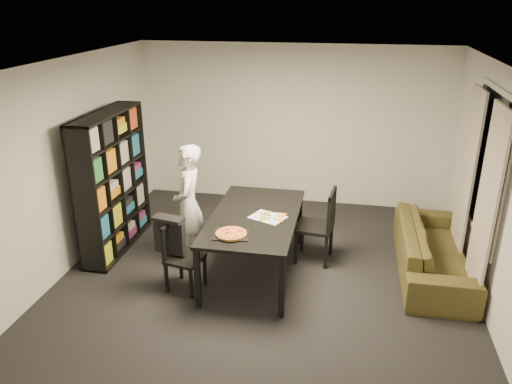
% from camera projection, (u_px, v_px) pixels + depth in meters
% --- Properties ---
extents(room, '(5.01, 5.51, 2.61)m').
position_uv_depth(room, '(263.00, 185.00, 5.61)').
color(room, black).
rests_on(room, ground).
extents(window_pane, '(0.02, 1.40, 1.60)m').
position_uv_depth(window_pane, '(488.00, 164.00, 5.65)').
color(window_pane, black).
rests_on(window_pane, room).
extents(window_frame, '(0.03, 1.52, 1.72)m').
position_uv_depth(window_frame, '(488.00, 164.00, 5.65)').
color(window_frame, white).
rests_on(window_frame, room).
extents(curtain_left, '(0.03, 0.70, 2.25)m').
position_uv_depth(curtain_left, '(486.00, 210.00, 5.32)').
color(curtain_left, '#BBAFA0').
rests_on(curtain_left, room).
extents(curtain_right, '(0.03, 0.70, 2.25)m').
position_uv_depth(curtain_right, '(466.00, 177.00, 6.27)').
color(curtain_right, '#BBAFA0').
rests_on(curtain_right, room).
extents(bookshelf, '(0.35, 1.50, 1.90)m').
position_uv_depth(bookshelf, '(112.00, 183.00, 6.66)').
color(bookshelf, black).
rests_on(bookshelf, room).
extents(dining_table, '(1.04, 1.88, 0.78)m').
position_uv_depth(dining_table, '(254.00, 221.00, 6.11)').
color(dining_table, black).
rests_on(dining_table, room).
extents(chair_left, '(0.46, 0.46, 0.84)m').
position_uv_depth(chair_left, '(179.00, 252.00, 5.86)').
color(chair_left, black).
rests_on(chair_left, room).
extents(chair_right, '(0.51, 0.51, 0.99)m').
position_uv_depth(chair_right, '(322.00, 221.00, 6.43)').
color(chair_right, black).
rests_on(chair_right, room).
extents(draped_jacket, '(0.39, 0.23, 0.46)m').
position_uv_depth(draped_jacket, '(169.00, 234.00, 5.82)').
color(draped_jacket, black).
rests_on(draped_jacket, chair_left).
extents(person, '(0.49, 0.64, 1.58)m').
position_uv_depth(person, '(189.00, 205.00, 6.36)').
color(person, silver).
rests_on(person, room).
extents(baking_tray, '(0.43, 0.36, 0.01)m').
position_uv_depth(baking_tray, '(232.00, 234.00, 5.59)').
color(baking_tray, black).
rests_on(baking_tray, dining_table).
extents(pepperoni_pizza, '(0.35, 0.35, 0.03)m').
position_uv_depth(pepperoni_pizza, '(231.00, 234.00, 5.56)').
color(pepperoni_pizza, olive).
rests_on(pepperoni_pizza, dining_table).
extents(kitchen_towel, '(0.49, 0.43, 0.01)m').
position_uv_depth(kitchen_towel, '(268.00, 217.00, 6.02)').
color(kitchen_towel, white).
rests_on(kitchen_towel, dining_table).
extents(pizza_slices, '(0.45, 0.42, 0.01)m').
position_uv_depth(pizza_slices, '(273.00, 216.00, 6.02)').
color(pizza_slices, '#CB7C3F').
rests_on(pizza_slices, dining_table).
extents(sofa, '(0.81, 2.08, 0.61)m').
position_uv_depth(sofa, '(433.00, 250.00, 6.26)').
color(sofa, '#44431B').
rests_on(sofa, room).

